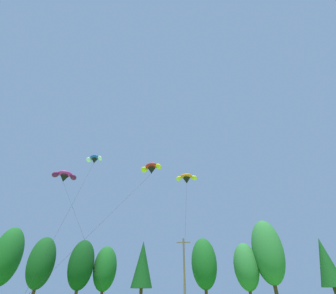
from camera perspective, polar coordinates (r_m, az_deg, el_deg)
name	(u,v)px	position (r m, az deg, el deg)	size (l,w,h in m)	color
treeline_tree_a	(7,256)	(65.02, -34.52, -20.93)	(5.80, 5.80, 14.80)	#472D19
treeline_tree_b	(41,262)	(58.24, -28.44, -23.44)	(5.10, 5.10, 12.21)	#472D19
treeline_tree_c	(81,264)	(55.02, -20.36, -25.18)	(4.93, 4.93, 11.59)	#472D19
treeline_tree_d	(105,268)	(56.26, -15.08, -26.60)	(4.71, 4.71, 10.78)	#472D19
treeline_tree_e	(142,264)	(51.55, -6.23, -26.39)	(4.07, 4.07, 11.22)	#472D19
treeline_tree_f	(204,263)	(53.33, 8.77, -26.13)	(5.05, 5.05, 12.05)	#472D19
treeline_tree_g	(246,266)	(54.51, 18.47, -25.83)	(4.77, 4.77, 11.00)	#472D19
treeline_tree_h	(268,251)	(54.88, 23.10, -22.29)	(5.92, 5.92, 15.24)	#472D19
treeline_tree_i	(326,262)	(59.74, 34.02, -22.09)	(4.20, 4.20, 11.80)	#472D19
utility_pole	(184,270)	(40.42, 4.00, -27.70)	(2.20, 0.26, 9.67)	brown
parafoil_kite_high_red_yellow	(151,168)	(37.61, -4.08, -5.19)	(5.72, 19.08, 18.34)	red
parafoil_kite_mid_magenta	(64,176)	(34.10, -23.90, -6.52)	(13.56, 13.57, 14.42)	#D12893
parafoil_kite_far_orange	(187,178)	(33.04, 4.52, -7.64)	(3.16, 9.84, 14.79)	orange
parafoil_kite_low_blue_white	(94,159)	(32.89, -17.48, -2.85)	(3.93, 11.73, 16.34)	blue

